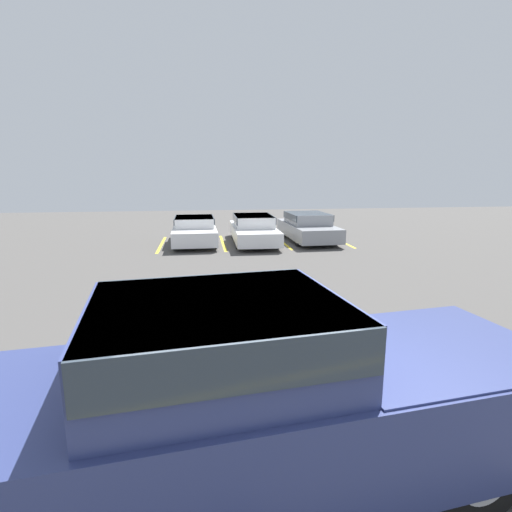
{
  "coord_description": "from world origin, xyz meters",
  "views": [
    {
      "loc": [
        -0.43,
        -3.62,
        3.06
      ],
      "look_at": [
        0.95,
        6.15,
        1.0
      ],
      "focal_mm": 28.0,
      "sensor_mm": 36.0,
      "label": 1
    }
  ],
  "objects_px": {
    "pickup_truck": "(252,397)",
    "parked_sedan_a": "(195,229)",
    "wheel_stop_curb": "(291,231)",
    "parked_sedan_c": "(308,226)",
    "parked_sedan_b": "(253,228)"
  },
  "relations": [
    {
      "from": "pickup_truck",
      "to": "wheel_stop_curb",
      "type": "xyz_separation_m",
      "value": [
        4.31,
        16.95,
        -0.91
      ]
    },
    {
      "from": "parked_sedan_b",
      "to": "parked_sedan_c",
      "type": "height_order",
      "value": "parked_sedan_c"
    },
    {
      "from": "parked_sedan_a",
      "to": "wheel_stop_curb",
      "type": "relative_size",
      "value": 2.41
    },
    {
      "from": "pickup_truck",
      "to": "parked_sedan_a",
      "type": "xyz_separation_m",
      "value": [
        -0.7,
        14.19,
        -0.35
      ]
    },
    {
      "from": "parked_sedan_c",
      "to": "wheel_stop_curb",
      "type": "height_order",
      "value": "parked_sedan_c"
    },
    {
      "from": "parked_sedan_c",
      "to": "parked_sedan_b",
      "type": "bearing_deg",
      "value": -85.52
    },
    {
      "from": "parked_sedan_b",
      "to": "parked_sedan_c",
      "type": "xyz_separation_m",
      "value": [
        2.55,
        0.27,
        0.02
      ]
    },
    {
      "from": "parked_sedan_a",
      "to": "parked_sedan_b",
      "type": "xyz_separation_m",
      "value": [
        2.59,
        -0.19,
        0.03
      ]
    },
    {
      "from": "parked_sedan_c",
      "to": "wheel_stop_curb",
      "type": "bearing_deg",
      "value": -178.82
    },
    {
      "from": "pickup_truck",
      "to": "parked_sedan_c",
      "type": "xyz_separation_m",
      "value": [
        4.44,
        14.27,
        -0.3
      ]
    },
    {
      "from": "wheel_stop_curb",
      "to": "parked_sedan_a",
      "type": "bearing_deg",
      "value": -151.12
    },
    {
      "from": "parked_sedan_a",
      "to": "wheel_stop_curb",
      "type": "height_order",
      "value": "parked_sedan_a"
    },
    {
      "from": "wheel_stop_curb",
      "to": "parked_sedan_b",
      "type": "bearing_deg",
      "value": -129.31
    },
    {
      "from": "pickup_truck",
      "to": "parked_sedan_a",
      "type": "height_order",
      "value": "pickup_truck"
    },
    {
      "from": "parked_sedan_a",
      "to": "parked_sedan_b",
      "type": "height_order",
      "value": "parked_sedan_b"
    }
  ]
}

